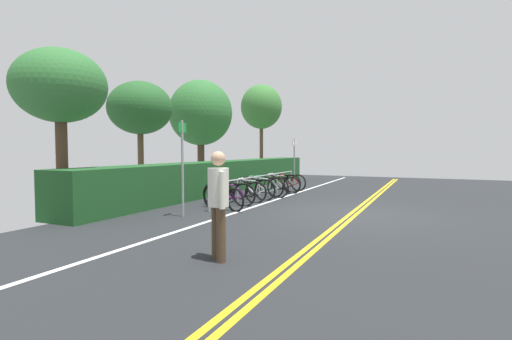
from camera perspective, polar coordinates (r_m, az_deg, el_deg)
The scene contains 22 objects.
ground_plane at distance 10.39m, azimuth 14.44°, elevation -6.48°, with size 28.75×12.07×0.05m, color #232628.
centre_line_yellow_inner at distance 10.37m, azimuth 14.88°, elevation -6.36°, with size 25.88×0.10×0.00m, color gold.
centre_line_yellow_outer at distance 10.40m, azimuth 14.00°, elevation -6.32°, with size 25.88×0.10×0.00m, color gold.
bike_lane_stripe_white at distance 11.26m, azimuth -0.32°, elevation -5.51°, with size 25.88×0.12×0.00m, color white.
bike_rack at distance 13.34m, azimuth 0.52°, elevation -1.62°, with size 6.71×0.05×0.77m.
bicycle_0 at distance 10.78m, azimuth -5.00°, elevation -4.20°, with size 0.67×1.64×0.69m.
bicycle_1 at distance 11.52m, azimuth -4.09°, elevation -3.60°, with size 0.46×1.71×0.74m.
bicycle_2 at distance 12.11m, azimuth -2.56°, elevation -3.31°, with size 0.68×1.70×0.72m.
bicycle_3 at distance 12.77m, azimuth -0.69°, elevation -2.91°, with size 0.46×1.69×0.76m.
bicycle_4 at distance 13.35m, azimuth 1.00°, elevation -2.58°, with size 0.55×1.83×0.78m.
bicycle_5 at distance 13.99m, azimuth 1.28°, elevation -2.40°, with size 0.56×1.69×0.74m.
bicycle_6 at distance 14.68m, azimuth 3.30°, elevation -2.24°, with size 0.55×1.73×0.70m.
bicycle_7 at distance 15.28m, azimuth 3.64°, elevation -1.93°, with size 0.46×1.77×0.75m.
bicycle_8 at distance 15.89m, azimuth 4.79°, elevation -1.80°, with size 0.46×1.66×0.72m.
pedestrian at distance 5.80m, azimuth -5.65°, elevation -4.16°, with size 0.36×0.38×1.66m.
sign_post_near at distance 9.69m, azimuth -10.95°, elevation 1.60°, with size 0.36×0.07×2.42m.
sign_post_far at distance 16.80m, azimuth 5.75°, elevation 1.77°, with size 0.36×0.07×2.16m.
hedge_backdrop at distance 15.68m, azimuth -4.64°, elevation -0.87°, with size 15.66×1.25×1.22m, color #1C4C21.
tree_near_left at distance 10.99m, azimuth -27.27°, elevation 10.93°, with size 2.28×2.28×4.22m.
tree_mid at distance 14.53m, azimuth -16.97°, elevation 8.80°, with size 2.31×2.31×4.14m.
tree_far_right at distance 17.84m, azimuth -8.29°, elevation 8.41°, with size 2.90×2.90×4.86m.
tree_extra at distance 22.19m, azimuth 0.81°, elevation 9.39°, with size 2.37×2.37×5.42m.
Camera 1 is at (-10.09, -1.81, 1.68)m, focal length 26.73 mm.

